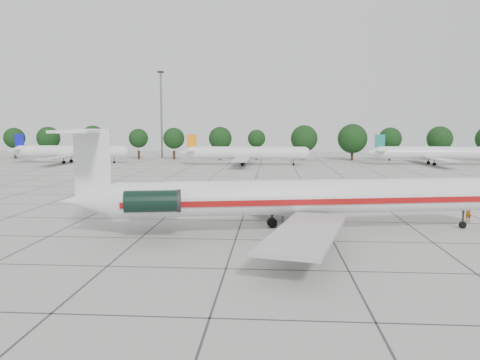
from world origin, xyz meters
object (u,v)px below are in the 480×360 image
Objects in this scene: bg_airliner_b at (70,152)px; bg_airliner_c at (246,153)px; ground_crew at (468,212)px; floodlight_mast at (161,110)px; main_airliner at (284,197)px; bg_airliner_d at (435,153)px.

bg_airliner_c is at bearing -4.31° from bg_airliner_b.
floodlight_mast is (-52.26, 91.01, 13.36)m from ground_crew.
bg_airliner_c is at bearing 85.31° from main_airliner.
bg_airliner_d is 1.11× the size of floodlight_mast.
bg_airliner_b is (-52.54, 75.37, -0.31)m from main_airliner.
ground_crew is at bearing -68.69° from bg_airliner_c.
floodlight_mast is at bearing 136.42° from bg_airliner_c.
floodlight_mast is at bearing -78.24° from ground_crew.
main_airliner is 1.37× the size of bg_airliner_b.
main_airliner is at bearing -70.74° from floodlight_mast.
bg_airliner_c is 1.00× the size of bg_airliner_d.
main_airliner reaches higher than bg_airliner_b.
floodlight_mast reaches higher than main_airliner.
bg_airliner_b is 1.00× the size of bg_airliner_d.
bg_airliner_b and bg_airliner_d have the same top height.
bg_airliner_c is 1.11× the size of floodlight_mast.
bg_airliner_d is (90.84, 0.40, 0.00)m from bg_airliner_b.
main_airliner is at bearing 0.95° from ground_crew.
bg_airliner_d is at bearing -16.59° from floodlight_mast.
floodlight_mast reaches higher than bg_airliner_b.
bg_airliner_b is at bearing -179.75° from bg_airliner_d.
bg_airliner_b is 1.11× the size of floodlight_mast.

